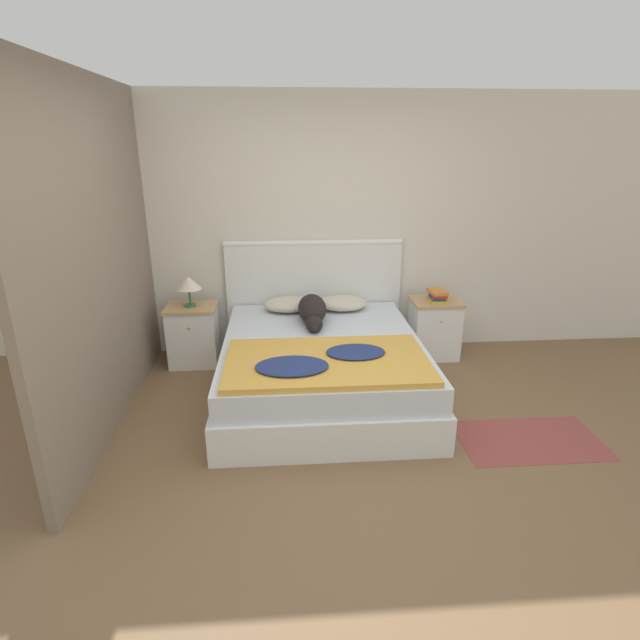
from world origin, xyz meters
name	(u,v)px	position (x,y,z in m)	size (l,w,h in m)	color
ground_plane	(337,466)	(0.00, 0.00, 0.00)	(16.00, 16.00, 0.00)	brown
wall_back	(316,228)	(0.00, 2.13, 1.27)	(9.00, 0.06, 2.55)	silver
wall_side_left	(109,253)	(-1.67, 1.05, 1.27)	(0.06, 3.10, 2.55)	gray
bed	(322,368)	(-0.03, 1.03, 0.25)	(1.70, 2.00, 0.52)	white
headboard	(314,294)	(-0.03, 2.06, 0.60)	(1.78, 0.06, 1.16)	white
nightstand_left	(194,335)	(-1.23, 1.78, 0.30)	(0.48, 0.41, 0.60)	white
nightstand_right	(434,328)	(1.18, 1.78, 0.30)	(0.48, 0.41, 0.60)	white
pillow_left	(289,304)	(-0.29, 1.81, 0.58)	(0.49, 0.36, 0.13)	beige
pillow_right	(342,303)	(0.24, 1.81, 0.58)	(0.49, 0.36, 0.13)	beige
quilt	(326,361)	(-0.04, 0.52, 0.55)	(1.51, 0.89, 0.08)	gold
dog	(312,310)	(-0.08, 1.47, 0.63)	(0.26, 0.72, 0.24)	black
book_stack	(437,296)	(1.17, 1.76, 0.65)	(0.19, 0.24, 0.11)	gold
table_lamp	(189,283)	(-1.23, 1.77, 0.83)	(0.24, 0.24, 0.30)	#336B4C
rug	(530,440)	(1.46, 0.20, 0.00)	(1.04, 0.60, 0.00)	#93423D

